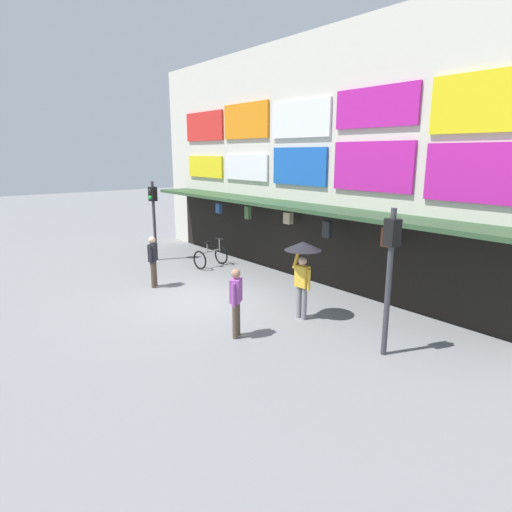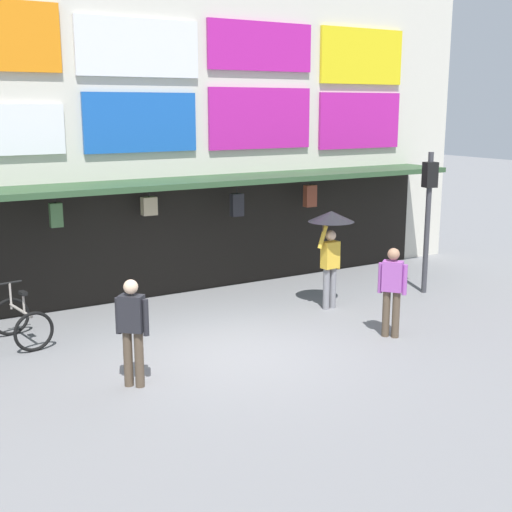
% 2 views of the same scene
% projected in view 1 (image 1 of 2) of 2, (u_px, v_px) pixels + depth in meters
% --- Properties ---
extents(ground_plane, '(80.00, 80.00, 0.00)m').
position_uv_depth(ground_plane, '(202.00, 299.00, 13.06)').
color(ground_plane, slate).
extents(shopfront, '(18.00, 2.60, 8.00)m').
position_uv_depth(shopfront, '(312.00, 163.00, 14.92)').
color(shopfront, beige).
rests_on(shopfront, ground).
extents(traffic_light_near, '(0.33, 0.35, 3.20)m').
position_uv_depth(traffic_light_near, '(153.00, 208.00, 17.34)').
color(traffic_light_near, '#38383D').
rests_on(traffic_light_near, ground).
extents(traffic_light_far, '(0.32, 0.35, 3.20)m').
position_uv_depth(traffic_light_far, '(391.00, 259.00, 8.97)').
color(traffic_light_far, '#38383D').
rests_on(traffic_light_far, ground).
extents(bicycle_parked, '(0.89, 1.26, 1.05)m').
position_uv_depth(bicycle_parked, '(211.00, 257.00, 16.68)').
color(bicycle_parked, black).
rests_on(bicycle_parked, ground).
extents(pedestrian_in_red, '(0.41, 0.41, 1.68)m').
position_uv_depth(pedestrian_in_red, '(153.00, 259.00, 14.02)').
color(pedestrian_in_red, brown).
rests_on(pedestrian_in_red, ground).
extents(pedestrian_with_umbrella, '(0.96, 0.96, 2.08)m').
position_uv_depth(pedestrian_with_umbrella, '(303.00, 258.00, 11.14)').
color(pedestrian_with_umbrella, gray).
rests_on(pedestrian_with_umbrella, ground).
extents(pedestrian_in_green, '(0.40, 0.43, 1.68)m').
position_uv_depth(pedestrian_in_green, '(236.00, 299.00, 10.14)').
color(pedestrian_in_green, brown).
rests_on(pedestrian_in_green, ground).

